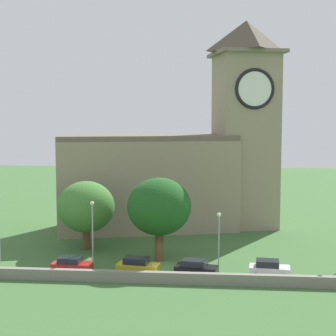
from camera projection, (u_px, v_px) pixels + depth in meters
The scene contains 11 objects.
ground_plane at pixel (174, 236), 71.18m from camera, with size 200.00×200.00×0.00m, color #3D6633.
church at pixel (185, 159), 75.59m from camera, with size 33.10×17.21×29.91m.
quay_barrier at pixel (158, 277), 50.84m from camera, with size 41.93×0.70×1.11m, color gray.
car_red at pixel (72, 265), 54.27m from camera, with size 4.19×2.46×1.63m.
car_yellow at pixel (138, 266), 53.53m from camera, with size 4.56×2.66×1.79m.
car_black at pixel (196, 268), 52.88m from camera, with size 4.54×2.87×1.73m.
car_white at pixel (269, 269), 52.67m from camera, with size 4.21×2.61×1.75m.
streetlamp_west_mid at pixel (92, 223), 56.32m from camera, with size 0.44×0.44×7.08m.
streetlamp_central at pixel (219, 231), 54.76m from camera, with size 0.44×0.44×6.14m.
tree_riverside_west at pixel (86, 207), 63.45m from camera, with size 6.91×6.91×8.37m.
tree_by_tower at pixel (159, 207), 58.35m from camera, with size 7.16×7.16×9.37m.
Camera 1 is at (5.56, -54.75, 16.00)m, focal length 56.06 mm.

